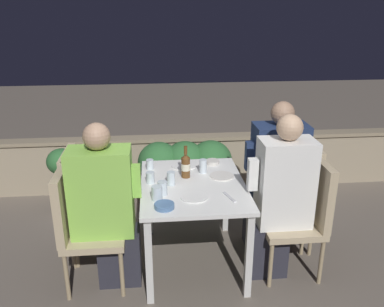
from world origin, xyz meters
name	(u,v)px	position (x,y,z in m)	size (l,w,h in m)	color
ground_plane	(193,260)	(0.00, 0.00, 0.00)	(16.00, 16.00, 0.00)	#665B51
parapet_wall	(180,162)	(0.00, 1.45, 0.32)	(9.00, 0.18, 0.63)	gray
dining_table	(193,194)	(0.00, 0.00, 0.62)	(0.80, 1.03, 0.71)	white
planter_hedge	(185,169)	(0.02, 1.08, 0.38)	(0.99, 0.47, 0.68)	brown
chair_left_near	(79,220)	(-0.85, -0.19, 0.54)	(0.45, 0.45, 0.93)	tan
person_green_blouse	(107,207)	(-0.65, -0.19, 0.63)	(0.51, 0.26, 1.27)	#282833
chair_left_far	(83,197)	(-0.88, 0.19, 0.54)	(0.45, 0.45, 0.93)	tan
chair_right_near	(305,209)	(0.85, -0.19, 0.54)	(0.45, 0.45, 0.93)	tan
person_white_polo	(280,198)	(0.64, -0.19, 0.65)	(0.49, 0.26, 1.29)	#282833
chair_right_far	(297,188)	(0.91, 0.18, 0.54)	(0.45, 0.45, 0.93)	tan
person_navy_jumper	(274,177)	(0.70, 0.18, 0.65)	(0.50, 0.26, 1.30)	#282833
beer_bottle	(186,165)	(-0.05, 0.13, 0.81)	(0.07, 0.07, 0.26)	brown
plate_0	(194,197)	(-0.01, -0.24, 0.71)	(0.20, 0.20, 0.01)	white
plate_1	(184,165)	(-0.04, 0.37, 0.71)	(0.22, 0.22, 0.01)	white
plate_2	(222,176)	(0.24, 0.11, 0.71)	(0.19, 0.19, 0.01)	silver
bowl_0	(164,205)	(-0.23, -0.38, 0.73)	(0.14, 0.14, 0.03)	#4C709E
bowl_1	(212,162)	(0.21, 0.39, 0.73)	(0.11, 0.11, 0.03)	beige
glass_cup_0	(162,188)	(-0.24, -0.17, 0.76)	(0.07, 0.07, 0.10)	silver
glass_cup_1	(150,164)	(-0.33, 0.33, 0.75)	(0.06, 0.06, 0.08)	silver
glass_cup_2	(171,178)	(-0.17, -0.01, 0.76)	(0.06, 0.06, 0.11)	silver
glass_cup_3	(150,178)	(-0.33, 0.04, 0.75)	(0.07, 0.07, 0.09)	silver
glass_cup_4	(157,193)	(-0.28, -0.26, 0.76)	(0.08, 0.08, 0.11)	silver
glass_cup_5	(203,166)	(0.10, 0.21, 0.76)	(0.06, 0.06, 0.11)	silver
fork_0	(229,197)	(0.24, -0.27, 0.71)	(0.07, 0.17, 0.01)	silver
potted_plant	(63,175)	(-1.20, 0.95, 0.42)	(0.29, 0.29, 0.70)	#B2A899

